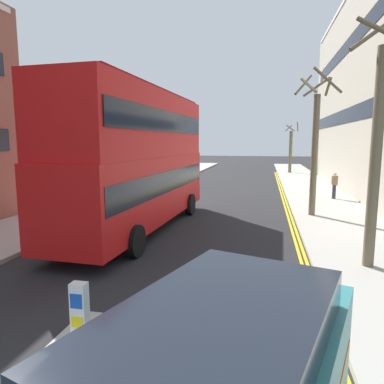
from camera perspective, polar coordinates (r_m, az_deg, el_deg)
The scene contains 11 objects.
sidewalk_right at distance 17.99m, azimuth 22.60°, elevation -3.79°, with size 4.00×80.00×0.14m, color #ADA89E.
sidewalk_left at distance 20.09m, azimuth -16.87°, elevation -2.31°, with size 4.00×80.00×0.14m, color #ADA89E.
kerb_line_outer at distance 15.78m, azimuth 16.39°, elevation -5.36°, with size 0.10×56.00×0.01m, color yellow.
kerb_line_inner at distance 15.77m, azimuth 15.81°, elevation -5.34°, with size 0.10×56.00×0.01m, color yellow.
traffic_island at distance 7.00m, azimuth -17.61°, elevation -22.80°, with size 1.10×2.20×0.10m, color #ADA89E.
keep_left_bollard at distance 6.73m, azimuth -17.83°, elevation -18.72°, with size 0.36×0.28×1.11m.
double_decker_bus_away at distance 14.35m, azimuth -8.66°, elevation 5.78°, with size 3.17×10.91×5.64m.
pedestrian_far at distance 23.13m, azimuth 22.23°, elevation 1.07°, with size 0.34×0.22×1.62m.
street_tree_near at distance 17.40m, azimuth 19.40°, elevation 7.41°, with size 2.08×2.08×6.69m.
street_tree_mid at distance 10.72m, azimuth 27.86°, elevation 6.28°, with size 1.37×1.57×6.80m.
street_tree_far at distance 41.40m, azimuth 15.80°, elevation 6.63°, with size 1.53×1.50×5.66m.
Camera 1 is at (3.08, -1.30, 3.61)m, focal length 32.66 mm.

